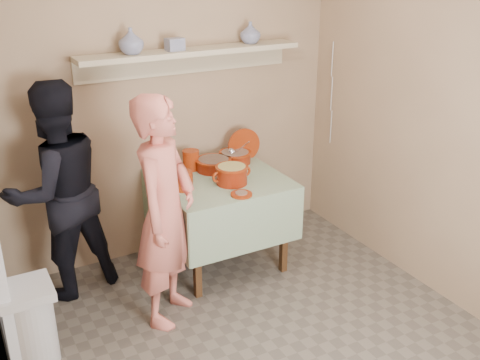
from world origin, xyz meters
TOP-DOWN VIEW (x-y plane):
  - plate_stack_a at (-0.10, 1.59)m, footprint 0.14×0.14m
  - plate_stack_b at (0.13, 1.55)m, footprint 0.14×0.14m
  - bowl_stack at (-0.09, 1.19)m, footprint 0.14×0.14m
  - empty_bowl at (-0.04, 1.34)m, footprint 0.17×0.17m
  - propped_lid at (0.63, 1.57)m, footprint 0.29×0.06m
  - vase_right at (0.73, 1.63)m, footprint 0.21×0.21m
  - vase_left at (-0.28, 1.61)m, footprint 0.26×0.26m
  - ceramic_box at (0.05, 1.61)m, footprint 0.14×0.11m
  - person_cook at (-0.39, 0.79)m, footprint 0.69×0.69m
  - person_helper at (-0.96, 1.48)m, footprint 0.92×0.80m
  - room_shell at (0.00, 0.00)m, footprint 3.04×3.54m
  - serving_table at (0.25, 1.28)m, footprint 0.97×0.97m
  - cazuela_meat_a at (0.28, 1.44)m, footprint 0.30×0.30m
  - cazuela_meat_b at (0.52, 1.51)m, footprint 0.28×0.28m
  - ladle at (0.48, 1.49)m, footprint 0.08×0.26m
  - cazuela_rice at (0.28, 1.12)m, footprint 0.33×0.25m
  - front_plate at (0.24, 0.89)m, footprint 0.16×0.16m
  - wall_shelf at (0.20, 1.65)m, footprint 1.80×0.25m
  - trash_bin at (-1.34, 0.72)m, footprint 0.32×0.32m
  - electrical_cord at (1.47, 1.48)m, footprint 0.01×0.05m

SIDE VIEW (x-z plane):
  - trash_bin at x=-1.34m, z-range 0.00..0.56m
  - serving_table at x=0.25m, z-range 0.26..1.02m
  - front_plate at x=0.24m, z-range 0.76..0.78m
  - empty_bowl at x=-0.04m, z-range 0.76..0.81m
  - person_cook at x=-0.39m, z-range 0.00..1.62m
  - person_helper at x=-0.96m, z-range 0.00..1.63m
  - cazuela_meat_a at x=0.28m, z-range 0.77..0.87m
  - cazuela_meat_b at x=0.52m, z-range 0.77..0.87m
  - bowl_stack at x=-0.09m, z-range 0.76..0.91m
  - plate_stack_b at x=0.13m, z-range 0.76..0.92m
  - cazuela_rice at x=0.28m, z-range 0.77..0.92m
  - plate_stack_a at x=-0.10m, z-range 0.76..0.95m
  - ladle at x=0.48m, z-range 0.78..0.97m
  - propped_lid at x=0.63m, z-range 0.74..1.03m
  - electrical_cord at x=1.47m, z-range 0.80..1.70m
  - room_shell at x=0.00m, z-range 0.30..2.92m
  - wall_shelf at x=0.20m, z-range 1.57..1.78m
  - ceramic_box at x=0.05m, z-range 1.72..1.81m
  - vase_right at x=0.73m, z-range 1.72..1.89m
  - vase_left at x=-0.28m, z-range 1.72..1.91m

